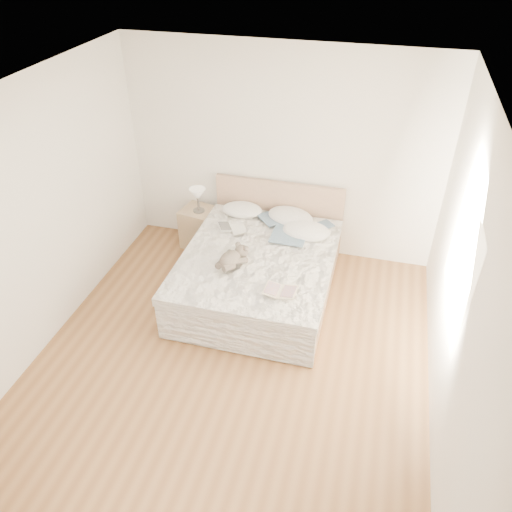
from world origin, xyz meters
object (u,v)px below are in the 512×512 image
(photo_book, at_px, (232,228))
(teddy_bear, at_px, (230,264))
(childrens_book, at_px, (280,291))
(nightstand, at_px, (200,228))
(bed, at_px, (260,271))
(table_lamp, at_px, (198,195))

(photo_book, distance_m, teddy_bear, 0.78)
(photo_book, bearing_deg, teddy_bear, -104.92)
(childrens_book, xyz_separation_m, teddy_bear, (-0.64, 0.29, 0.02))
(nightstand, xyz_separation_m, photo_book, (0.59, -0.42, 0.35))
(bed, bearing_deg, childrens_book, -60.07)
(table_lamp, height_order, teddy_bear, table_lamp)
(nightstand, height_order, photo_book, photo_book)
(nightstand, height_order, teddy_bear, teddy_bear)
(table_lamp, height_order, photo_book, table_lamp)
(nightstand, xyz_separation_m, table_lamp, (0.01, -0.03, 0.52))
(table_lamp, bearing_deg, nightstand, 115.89)
(bed, relative_size, photo_book, 6.04)
(bed, relative_size, table_lamp, 6.43)
(nightstand, bearing_deg, childrens_book, -45.37)
(nightstand, relative_size, teddy_bear, 1.52)
(nightstand, bearing_deg, photo_book, -35.48)
(table_lamp, relative_size, childrens_book, 0.95)
(teddy_bear, bearing_deg, childrens_book, -1.71)
(table_lamp, bearing_deg, childrens_book, -45.08)
(bed, xyz_separation_m, photo_book, (-0.45, 0.34, 0.32))
(nightstand, height_order, table_lamp, table_lamp)
(teddy_bear, bearing_deg, bed, 83.01)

